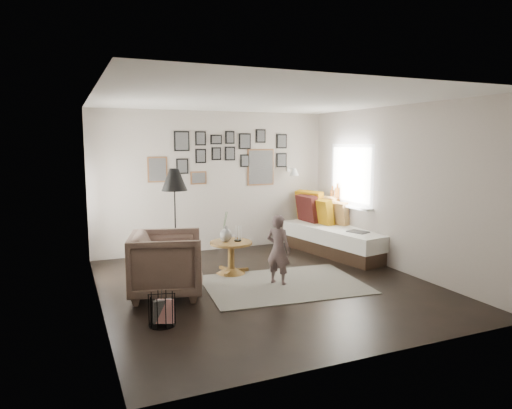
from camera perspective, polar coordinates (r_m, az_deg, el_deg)
name	(u,v)px	position (r m, az deg, el deg)	size (l,w,h in m)	color
ground	(266,285)	(6.62, 1.32, -10.04)	(4.80, 4.80, 0.00)	black
wall_back	(214,182)	(8.58, -5.29, 2.87)	(4.50, 4.50, 0.00)	#AFA599
wall_front	(375,222)	(4.30, 14.69, -2.17)	(4.50, 4.50, 0.00)	#AFA599
wall_left	(96,203)	(5.80, -19.33, 0.15)	(4.80, 4.80, 0.00)	#AFA599
wall_right	(396,189)	(7.56, 17.09, 1.91)	(4.80, 4.80, 0.00)	#AFA599
ceiling	(267,100)	(6.34, 1.39, 12.97)	(4.80, 4.80, 0.00)	white
door_left	(92,210)	(7.02, -19.79, -0.68)	(0.00, 2.14, 2.14)	white
window_right	(343,202)	(8.62, 10.87, 0.33)	(0.15, 1.32, 1.30)	white
gallery_wall	(228,158)	(8.63, -3.47, 5.87)	(2.74, 0.03, 1.08)	brown
wall_sconce	(294,172)	(8.93, 4.76, 4.11)	(0.18, 0.36, 0.16)	white
rug	(284,284)	(6.65, 3.52, -9.93)	(2.23, 1.56, 0.01)	beige
pedestal_table	(231,259)	(7.11, -3.12, -6.82)	(0.65, 0.65, 0.51)	brown
vase	(226,233)	(7.01, -3.82, -3.53)	(0.19, 0.19, 0.47)	black
candles	(238,234)	(7.06, -2.31, -3.65)	(0.11, 0.11, 0.24)	black
daybed	(337,234)	(8.57, 10.03, -3.69)	(1.32, 2.35, 1.09)	black
magazine_on_daybed	(358,232)	(8.00, 12.62, -3.35)	(0.24, 0.33, 0.02)	black
armchair	(167,264)	(6.21, -11.10, -7.29)	(0.91, 0.94, 0.86)	brown
armchair_cushion	(168,259)	(6.25, -10.94, -6.70)	(0.39, 0.39, 0.10)	silver
floor_lamp	(174,184)	(6.88, -10.17, 2.57)	(0.38, 0.38, 1.64)	black
magazine_basket	(162,310)	(5.31, -11.65, -12.76)	(0.35, 0.35, 0.36)	black
demijohn_large	(355,253)	(7.92, 12.21, -5.91)	(0.30, 0.30, 0.46)	black
demijohn_small	(365,255)	(7.91, 13.47, -6.13)	(0.27, 0.27, 0.42)	black
child	(278,250)	(6.54, 2.80, -5.66)	(0.37, 0.24, 1.02)	brown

